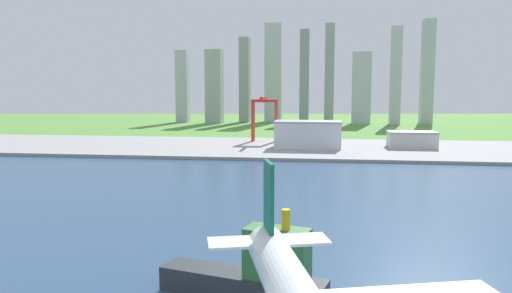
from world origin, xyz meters
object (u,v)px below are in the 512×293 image
Objects in this scene: port_crane_red at (264,110)px; warehouse_main at (308,134)px; warehouse_annex at (412,139)px; container_barge at (255,273)px.

port_crane_red reaches higher than warehouse_main.
container_barge is at bearing -106.57° from warehouse_annex.
port_crane_red is at bearing 167.94° from warehouse_annex.
container_barge is at bearing -83.83° from port_crane_red.
port_crane_red is (-36.84, 340.84, 25.74)m from container_barge.
container_barge is at bearing -90.97° from warehouse_main.
warehouse_main is at bearing -171.35° from warehouse_annex.
warehouse_annex is (88.04, 13.40, -4.52)m from warehouse_main.
warehouse_main is 89.17m from warehouse_annex.
warehouse_annex is at bearing -12.06° from port_crane_red.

